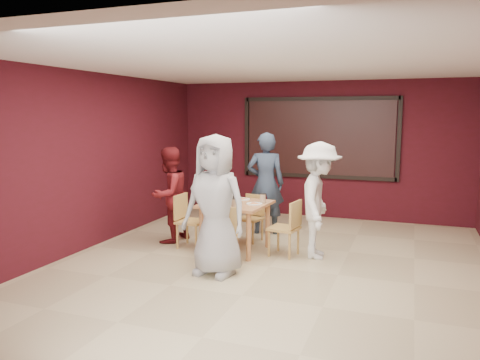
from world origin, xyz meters
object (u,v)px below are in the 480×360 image
(diner_left, at_px, (169,195))
(diner_right, at_px, (319,200))
(diner_front, at_px, (215,205))
(dining_table, at_px, (236,209))
(chair_back, at_px, (252,215))
(chair_right, at_px, (288,225))
(diner_back, at_px, (266,183))
(chair_front, at_px, (223,232))
(chair_left, at_px, (187,218))

(diner_left, bearing_deg, diner_right, 100.44)
(diner_front, bearing_deg, dining_table, 104.17)
(diner_front, height_order, diner_left, diner_front)
(chair_back, xyz_separation_m, diner_right, (1.23, -0.55, 0.43))
(chair_right, xyz_separation_m, diner_back, (-0.73, 1.21, 0.42))
(chair_back, distance_m, diner_left, 1.43)
(diner_front, relative_size, diner_left, 1.18)
(chair_front, relative_size, diner_front, 0.47)
(chair_right, relative_size, diner_right, 0.49)
(dining_table, relative_size, chair_left, 1.22)
(diner_back, bearing_deg, chair_right, 105.47)
(chair_front, distance_m, diner_back, 2.04)
(diner_back, bearing_deg, chair_front, 73.95)
(dining_table, relative_size, chair_front, 1.18)
(dining_table, xyz_separation_m, chair_right, (0.84, 0.01, -0.19))
(chair_left, height_order, chair_right, same)
(chair_left, distance_m, chair_right, 1.66)
(chair_back, xyz_separation_m, chair_left, (-0.85, -0.74, 0.05))
(dining_table, height_order, chair_front, dining_table)
(chair_front, bearing_deg, chair_right, 46.53)
(dining_table, height_order, diner_back, diner_back)
(dining_table, relative_size, chair_right, 1.22)
(chair_front, height_order, diner_back, diner_back)
(dining_table, height_order, chair_right, dining_table)
(chair_front, relative_size, chair_back, 1.13)
(chair_back, bearing_deg, chair_front, -87.64)
(chair_back, relative_size, diner_back, 0.43)
(chair_back, bearing_deg, diner_front, -87.19)
(chair_back, height_order, diner_left, diner_left)
(chair_front, xyz_separation_m, diner_right, (1.17, 0.90, 0.37))
(chair_left, relative_size, diner_front, 0.46)
(dining_table, xyz_separation_m, diner_left, (-1.23, 0.13, 0.12))
(chair_front, relative_size, diner_back, 0.48)
(chair_left, xyz_separation_m, chair_right, (1.66, 0.07, -0.00))
(dining_table, xyz_separation_m, diner_right, (1.27, 0.13, 0.19))
(chair_back, relative_size, diner_right, 0.45)
(chair_right, height_order, diner_front, diner_front)
(chair_back, height_order, chair_right, chair_right)
(dining_table, relative_size, diner_right, 0.60)
(dining_table, xyz_separation_m, diner_front, (0.13, -1.09, 0.27))
(chair_left, height_order, diner_left, diner_left)
(chair_right, bearing_deg, dining_table, -179.20)
(chair_back, xyz_separation_m, diner_front, (0.09, -1.77, 0.50))
(chair_front, distance_m, chair_left, 1.16)
(diner_front, bearing_deg, diner_right, 54.21)
(chair_front, xyz_separation_m, chair_left, (-0.91, 0.72, -0.01))
(chair_left, xyz_separation_m, diner_front, (0.94, -1.03, 0.46))
(chair_right, bearing_deg, chair_back, 140.20)
(chair_back, bearing_deg, diner_back, 82.61)
(dining_table, bearing_deg, diner_front, -83.32)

